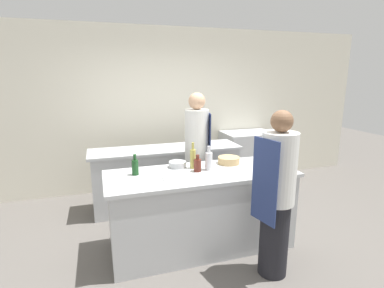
{
  "coord_description": "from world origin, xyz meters",
  "views": [
    {
      "loc": [
        -1.09,
        -3.06,
        2.01
      ],
      "look_at": [
        0.0,
        0.35,
        1.17
      ],
      "focal_mm": 28.0,
      "sensor_mm": 36.0,
      "label": 1
    }
  ],
  "objects_px": {
    "oven_range": "(247,158)",
    "bottle_olive_oil": "(135,167)",
    "chef_at_prep_near": "(277,196)",
    "bowl_prep_small": "(229,160)",
    "bottle_cooking_oil": "(209,160)",
    "chef_at_stove": "(197,157)",
    "bottle_wine": "(271,156)",
    "bowl_mixing_large": "(177,164)",
    "bottle_sauce": "(193,158)",
    "bottle_vinegar": "(198,165)"
  },
  "relations": [
    {
      "from": "chef_at_prep_near",
      "to": "bottle_olive_oil",
      "type": "distance_m",
      "value": 1.52
    },
    {
      "from": "bottle_olive_oil",
      "to": "bowl_prep_small",
      "type": "xyz_separation_m",
      "value": [
        1.16,
        0.08,
        -0.05
      ]
    },
    {
      "from": "chef_at_prep_near",
      "to": "bottle_wine",
      "type": "xyz_separation_m",
      "value": [
        0.36,
        0.68,
        0.2
      ]
    },
    {
      "from": "chef_at_prep_near",
      "to": "bottle_cooking_oil",
      "type": "bearing_deg",
      "value": 15.65
    },
    {
      "from": "chef_at_stove",
      "to": "bowl_mixing_large",
      "type": "height_order",
      "value": "chef_at_stove"
    },
    {
      "from": "bottle_olive_oil",
      "to": "bowl_prep_small",
      "type": "relative_size",
      "value": 0.88
    },
    {
      "from": "bottle_wine",
      "to": "bowl_mixing_large",
      "type": "height_order",
      "value": "bottle_wine"
    },
    {
      "from": "chef_at_prep_near",
      "to": "bottle_cooking_oil",
      "type": "height_order",
      "value": "chef_at_prep_near"
    },
    {
      "from": "bowl_mixing_large",
      "to": "bottle_wine",
      "type": "bearing_deg",
      "value": -14.98
    },
    {
      "from": "oven_range",
      "to": "bottle_vinegar",
      "type": "bearing_deg",
      "value": -132.45
    },
    {
      "from": "bowl_mixing_large",
      "to": "bottle_cooking_oil",
      "type": "bearing_deg",
      "value": -32.71
    },
    {
      "from": "chef_at_prep_near",
      "to": "bottle_sauce",
      "type": "relative_size",
      "value": 5.41
    },
    {
      "from": "bottle_olive_oil",
      "to": "chef_at_stove",
      "type": "bearing_deg",
      "value": 31.98
    },
    {
      "from": "chef_at_prep_near",
      "to": "bowl_mixing_large",
      "type": "distance_m",
      "value": 1.23
    },
    {
      "from": "chef_at_prep_near",
      "to": "bottle_wine",
      "type": "relative_size",
      "value": 5.4
    },
    {
      "from": "bottle_cooking_oil",
      "to": "bowl_mixing_large",
      "type": "xyz_separation_m",
      "value": [
        -0.32,
        0.21,
        -0.08
      ]
    },
    {
      "from": "oven_range",
      "to": "bowl_mixing_large",
      "type": "distance_m",
      "value": 2.34
    },
    {
      "from": "bottle_cooking_oil",
      "to": "bottle_wine",
      "type": "bearing_deg",
      "value": -6.4
    },
    {
      "from": "bottle_cooking_oil",
      "to": "bowl_prep_small",
      "type": "xyz_separation_m",
      "value": [
        0.33,
        0.16,
        -0.07
      ]
    },
    {
      "from": "oven_range",
      "to": "bottle_vinegar",
      "type": "height_order",
      "value": "bottle_vinegar"
    },
    {
      "from": "oven_range",
      "to": "chef_at_stove",
      "type": "xyz_separation_m",
      "value": [
        -1.35,
        -1.05,
        0.42
      ]
    },
    {
      "from": "chef_at_prep_near",
      "to": "bowl_mixing_large",
      "type": "relative_size",
      "value": 8.17
    },
    {
      "from": "bottle_sauce",
      "to": "bottle_vinegar",
      "type": "bearing_deg",
      "value": -84.09
    },
    {
      "from": "chef_at_stove",
      "to": "bottle_wine",
      "type": "distance_m",
      "value": 1.02
    },
    {
      "from": "oven_range",
      "to": "bottle_wine",
      "type": "xyz_separation_m",
      "value": [
        -0.65,
        -1.78,
        0.56
      ]
    },
    {
      "from": "oven_range",
      "to": "bottle_olive_oil",
      "type": "height_order",
      "value": "bottle_olive_oil"
    },
    {
      "from": "bottle_cooking_oil",
      "to": "chef_at_prep_near",
      "type": "bearing_deg",
      "value": -61.39
    },
    {
      "from": "bottle_wine",
      "to": "bottle_sauce",
      "type": "relative_size",
      "value": 1.0
    },
    {
      "from": "chef_at_stove",
      "to": "bottle_sauce",
      "type": "distance_m",
      "value": 0.6
    },
    {
      "from": "chef_at_prep_near",
      "to": "bottle_cooking_oil",
      "type": "xyz_separation_m",
      "value": [
        -0.42,
        0.77,
        0.18
      ]
    },
    {
      "from": "bottle_vinegar",
      "to": "bowl_prep_small",
      "type": "xyz_separation_m",
      "value": [
        0.47,
        0.17,
        -0.04
      ]
    },
    {
      "from": "chef_at_prep_near",
      "to": "bowl_prep_small",
      "type": "height_order",
      "value": "chef_at_prep_near"
    },
    {
      "from": "bottle_wine",
      "to": "chef_at_stove",
      "type": "bearing_deg",
      "value": 133.8
    },
    {
      "from": "chef_at_stove",
      "to": "bowl_mixing_large",
      "type": "relative_size",
      "value": 8.59
    },
    {
      "from": "chef_at_prep_near",
      "to": "bottle_olive_oil",
      "type": "height_order",
      "value": "chef_at_prep_near"
    },
    {
      "from": "bottle_vinegar",
      "to": "bottle_cooking_oil",
      "type": "height_order",
      "value": "bottle_cooking_oil"
    },
    {
      "from": "bottle_olive_oil",
      "to": "bottle_vinegar",
      "type": "height_order",
      "value": "bottle_olive_oil"
    },
    {
      "from": "bottle_olive_oil",
      "to": "bottle_sauce",
      "type": "bearing_deg",
      "value": 3.14
    },
    {
      "from": "bottle_vinegar",
      "to": "bottle_sauce",
      "type": "bearing_deg",
      "value": 95.91
    },
    {
      "from": "chef_at_prep_near",
      "to": "chef_at_stove",
      "type": "xyz_separation_m",
      "value": [
        -0.35,
        1.41,
        0.05
      ]
    },
    {
      "from": "bottle_vinegar",
      "to": "oven_range",
      "type": "bearing_deg",
      "value": 47.55
    },
    {
      "from": "chef_at_stove",
      "to": "bowl_prep_small",
      "type": "xyz_separation_m",
      "value": [
        0.25,
        -0.49,
        0.06
      ]
    },
    {
      "from": "bowl_mixing_large",
      "to": "oven_range",
      "type": "bearing_deg",
      "value": 40.47
    },
    {
      "from": "bowl_mixing_large",
      "to": "bottle_vinegar",
      "type": "bearing_deg",
      "value": -51.6
    },
    {
      "from": "oven_range",
      "to": "bottle_vinegar",
      "type": "distance_m",
      "value": 2.38
    },
    {
      "from": "chef_at_prep_near",
      "to": "bottle_olive_oil",
      "type": "xyz_separation_m",
      "value": [
        -1.26,
        0.84,
        0.16
      ]
    },
    {
      "from": "chef_at_stove",
      "to": "bottle_vinegar",
      "type": "distance_m",
      "value": 0.7
    },
    {
      "from": "bottle_wine",
      "to": "bottle_sauce",
      "type": "bearing_deg",
      "value": 167.86
    },
    {
      "from": "chef_at_prep_near",
      "to": "bowl_prep_small",
      "type": "relative_size",
      "value": 6.33
    },
    {
      "from": "bottle_olive_oil",
      "to": "bowl_mixing_large",
      "type": "relative_size",
      "value": 1.13
    }
  ]
}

